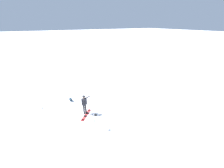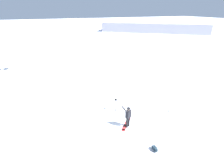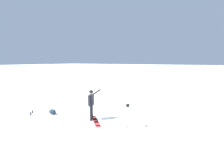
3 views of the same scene
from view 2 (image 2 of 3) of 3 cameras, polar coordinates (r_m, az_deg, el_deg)
The scene contains 7 objects.
ground_plane at distance 13.02m, azimuth 5.12°, elevation -15.23°, with size 300.00×300.00×0.00m, color white.
snowboarder at distance 12.58m, azimuth 5.61°, elevation -10.56°, with size 0.63×0.67×1.81m.
snowboard at distance 13.46m, azimuth 4.94°, elevation -13.54°, with size 1.43×1.36×0.10m.
gear_bag_large at distance 11.67m, azimuth 14.50°, elevation -20.75°, with size 0.56×0.34×0.32m.
camera_tripod at distance 14.39m, azimuth 1.26°, elevation -6.38°, with size 0.63×0.58×1.26m.
ski_poles at distance 13.78m, azimuth 18.82°, elevation -9.87°, with size 0.43×0.41×1.24m.
distant_ridge at distance 69.01m, azimuth 14.09°, elevation 18.50°, with size 31.94×37.33×3.31m.
Camera 2 is at (-8.78, 4.77, 8.35)m, focal length 26.48 mm.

